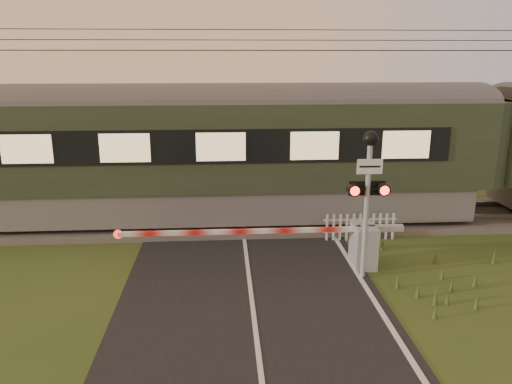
{
  "coord_description": "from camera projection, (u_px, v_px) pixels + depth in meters",
  "views": [
    {
      "loc": [
        -0.58,
        -9.22,
        5.35
      ],
      "look_at": [
        0.24,
        3.2,
        1.93
      ],
      "focal_mm": 35.0,
      "sensor_mm": 36.0,
      "label": 1
    }
  ],
  "objects": [
    {
      "name": "ground",
      "position": [
        255.0,
        323.0,
        10.32
      ],
      "size": [
        160.0,
        160.0,
        0.0
      ],
      "primitive_type": "plane",
      "color": "#30441A",
      "rests_on": "ground"
    },
    {
      "name": "train",
      "position": [
        488.0,
        148.0,
        16.47
      ],
      "size": [
        45.04,
        3.11,
        4.2
      ],
      "color": "slate",
      "rests_on": "ground"
    },
    {
      "name": "track_bed",
      "position": [
        242.0,
        220.0,
        16.56
      ],
      "size": [
        140.0,
        3.4,
        0.39
      ],
      "color": "#47423D",
      "rests_on": "ground"
    },
    {
      "name": "road",
      "position": [
        256.0,
        328.0,
        10.1
      ],
      "size": [
        6.0,
        140.0,
        0.03
      ],
      "color": "black",
      "rests_on": "ground"
    },
    {
      "name": "picket_fence",
      "position": [
        360.0,
        227.0,
        14.86
      ],
      "size": [
        2.2,
        0.07,
        0.82
      ],
      "color": "silver",
      "rests_on": "ground"
    },
    {
      "name": "overhead_wires",
      "position": [
        241.0,
        43.0,
        15.06
      ],
      "size": [
        120.0,
        0.62,
        0.62
      ],
      "color": "black",
      "rests_on": "ground"
    },
    {
      "name": "boom_gate",
      "position": [
        349.0,
        244.0,
        12.95
      ],
      "size": [
        7.4,
        0.86,
        1.14
      ],
      "color": "gray",
      "rests_on": "ground"
    },
    {
      "name": "crossing_signal",
      "position": [
        368.0,
        179.0,
        11.81
      ],
      "size": [
        0.93,
        0.37,
        3.67
      ],
      "color": "gray",
      "rests_on": "ground"
    }
  ]
}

